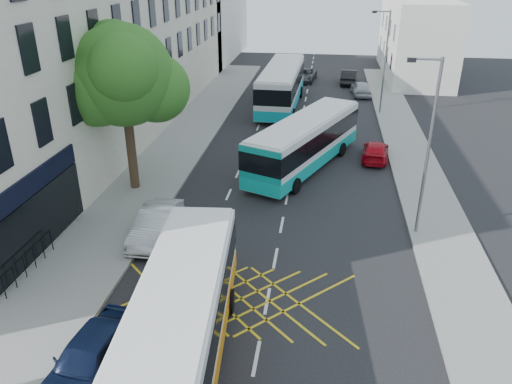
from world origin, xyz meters
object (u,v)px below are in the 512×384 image
(bus_near, at_px, (178,330))
(distant_car_silver, at_px, (361,88))
(distant_car_dark, at_px, (349,77))
(lamp_near, at_px, (427,140))
(bus_mid, at_px, (305,142))
(distant_car_grey, at_px, (305,75))
(parked_car_silver, at_px, (156,224))
(lamp_far, at_px, (384,57))
(red_hatchback, at_px, (375,151))
(street_tree, at_px, (123,77))
(parked_car_blue, at_px, (90,357))
(bus_far, at_px, (282,86))

(bus_near, distance_m, distant_car_silver, 36.67)
(distant_car_dark, bearing_deg, lamp_near, 98.33)
(bus_near, height_order, bus_mid, bus_mid)
(bus_near, relative_size, distant_car_grey, 2.45)
(distant_car_silver, bearing_deg, bus_near, 73.39)
(bus_near, distance_m, distant_car_dark, 41.15)
(bus_mid, xyz_separation_m, distant_car_silver, (4.36, 18.56, -0.95))
(parked_car_silver, bearing_deg, lamp_far, 61.86)
(red_hatchback, bearing_deg, parked_car_silver, 54.13)
(lamp_near, height_order, lamp_far, same)
(street_tree, bearing_deg, bus_mid, 26.35)
(parked_car_blue, xyz_separation_m, distant_car_silver, (9.94, 36.53, -0.08))
(lamp_far, bearing_deg, red_hatchback, -95.86)
(street_tree, height_order, bus_near, street_tree)
(parked_car_blue, xyz_separation_m, distant_car_dark, (8.95, 41.26, -0.03))
(parked_car_blue, height_order, parked_car_silver, parked_car_blue)
(street_tree, xyz_separation_m, distant_car_grey, (8.01, 28.40, -5.67))
(parked_car_blue, distance_m, distant_car_dark, 42.22)
(street_tree, relative_size, parked_car_blue, 2.00)
(bus_mid, height_order, red_hatchback, bus_mid)
(lamp_far, xyz_separation_m, red_hatchback, (-1.08, -10.49, -4.05))
(red_hatchback, bearing_deg, distant_car_grey, -68.57)
(distant_car_grey, xyz_separation_m, distant_car_silver, (5.54, -5.28, 0.05))
(bus_mid, distance_m, distant_car_dark, 23.56)
(lamp_near, relative_size, parked_car_silver, 1.85)
(red_hatchback, bearing_deg, parked_car_blue, 70.34)
(bus_mid, bearing_deg, red_hatchback, 47.10)
(red_hatchback, bearing_deg, distant_car_dark, -80.13)
(distant_car_grey, bearing_deg, street_tree, -99.16)
(bus_mid, height_order, distant_car_dark, bus_mid)
(street_tree, xyz_separation_m, lamp_near, (14.71, -2.97, -1.68))
(street_tree, distance_m, distant_car_silver, 27.38)
(parked_car_blue, height_order, distant_car_grey, parked_car_blue)
(parked_car_silver, bearing_deg, bus_far, 81.24)
(street_tree, xyz_separation_m, distant_car_dark, (12.56, 27.85, -5.57))
(distant_car_silver, bearing_deg, bus_far, 29.49)
(red_hatchback, bearing_deg, distant_car_silver, -82.73)
(street_tree, height_order, bus_far, street_tree)
(parked_car_silver, bearing_deg, distant_car_grey, 81.34)
(parked_car_silver, bearing_deg, red_hatchback, 47.15)
(parked_car_silver, xyz_separation_m, red_hatchback, (10.72, 11.55, -0.15))
(parked_car_silver, height_order, distant_car_silver, parked_car_silver)
(lamp_near, distance_m, bus_near, 13.32)
(lamp_far, height_order, distant_car_grey, lamp_far)
(lamp_near, xyz_separation_m, lamp_far, (0.00, 20.00, 0.00))
(bus_far, bearing_deg, red_hatchback, -57.16)
(bus_far, bearing_deg, lamp_near, -67.36)
(bus_far, distance_m, red_hatchback, 13.76)
(bus_near, bearing_deg, parked_car_silver, 108.30)
(bus_mid, bearing_deg, parked_car_blue, -84.36)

